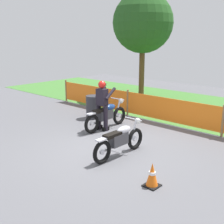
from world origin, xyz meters
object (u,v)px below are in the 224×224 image
traffic_cone (152,175)px  spare_drum (93,107)px  motorcycle_trailing (120,140)px  motorcycle_lead (106,115)px  rider_lead (102,104)px

traffic_cone → spare_drum: spare_drum is taller
motorcycle_trailing → traffic_cone: 1.79m
motorcycle_lead → rider_lead: size_ratio=1.21×
rider_lead → traffic_cone: bearing=-122.4°
traffic_cone → spare_drum: (-4.86, 2.96, 0.18)m
rider_lead → traffic_cone: 4.17m
motorcycle_lead → motorcycle_trailing: motorcycle_lead is taller
rider_lead → traffic_cone: (3.53, -2.11, -0.66)m
motorcycle_lead → traffic_cone: size_ratio=3.87×
rider_lead → traffic_cone: size_ratio=3.19×
motorcycle_lead → spare_drum: size_ratio=2.33×
spare_drum → rider_lead: bearing=-32.7°
motorcycle_lead → traffic_cone: motorcycle_lead is taller
motorcycle_lead → motorcycle_trailing: 2.46m
motorcycle_trailing → traffic_cone: motorcycle_trailing is taller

